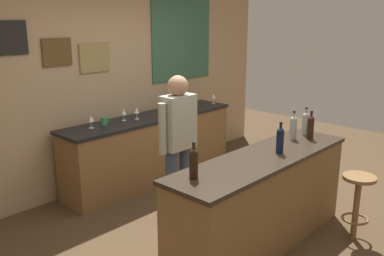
{
  "coord_description": "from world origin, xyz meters",
  "views": [
    {
      "loc": [
        -3.15,
        -2.45,
        2.19
      ],
      "look_at": [
        -0.07,
        0.45,
        1.05
      ],
      "focal_mm": 39.0,
      "sensor_mm": 36.0,
      "label": 1
    }
  ],
  "objects_px": {
    "wine_bottle_a": "(194,162)",
    "wine_bottle_e": "(305,122)",
    "bar_stool": "(357,197)",
    "wine_glass_c": "(136,111)",
    "wine_glass_d": "(179,103)",
    "wine_glass_e": "(213,96)",
    "wine_glass_b": "(124,112)",
    "wine_bottle_b": "(280,139)",
    "wine_glass_a": "(91,119)",
    "coffee_mug": "(104,121)",
    "bartender": "(178,141)",
    "wine_bottle_d": "(311,126)",
    "wine_bottle_c": "(293,127)"
  },
  "relations": [
    {
      "from": "wine_bottle_a",
      "to": "wine_bottle_e",
      "type": "height_order",
      "value": "same"
    },
    {
      "from": "bar_stool",
      "to": "wine_glass_c",
      "type": "bearing_deg",
      "value": 102.05
    },
    {
      "from": "wine_glass_d",
      "to": "wine_glass_e",
      "type": "relative_size",
      "value": 1.0
    },
    {
      "from": "wine_glass_c",
      "to": "wine_glass_b",
      "type": "bearing_deg",
      "value": 160.82
    },
    {
      "from": "wine_glass_b",
      "to": "wine_bottle_b",
      "type": "bearing_deg",
      "value": -85.31
    },
    {
      "from": "wine_glass_a",
      "to": "wine_glass_d",
      "type": "relative_size",
      "value": 1.0
    },
    {
      "from": "bar_stool",
      "to": "wine_glass_e",
      "type": "distance_m",
      "value": 2.81
    },
    {
      "from": "bar_stool",
      "to": "wine_glass_c",
      "type": "xyz_separation_m",
      "value": [
        -0.57,
        2.69,
        0.55
      ]
    },
    {
      "from": "coffee_mug",
      "to": "wine_glass_d",
      "type": "bearing_deg",
      "value": -4.52
    },
    {
      "from": "wine_bottle_a",
      "to": "bartender",
      "type": "bearing_deg",
      "value": 52.32
    },
    {
      "from": "bar_stool",
      "to": "wine_glass_a",
      "type": "bearing_deg",
      "value": 114.2
    },
    {
      "from": "wine_glass_a",
      "to": "wine_glass_d",
      "type": "xyz_separation_m",
      "value": [
        1.4,
        -0.08,
        0.0
      ]
    },
    {
      "from": "wine_bottle_e",
      "to": "wine_glass_a",
      "type": "relative_size",
      "value": 1.97
    },
    {
      "from": "wine_glass_d",
      "to": "wine_glass_b",
      "type": "bearing_deg",
      "value": 174.45
    },
    {
      "from": "wine_bottle_e",
      "to": "wine_bottle_d",
      "type": "bearing_deg",
      "value": -133.49
    },
    {
      "from": "bartender",
      "to": "bar_stool",
      "type": "xyz_separation_m",
      "value": [
        0.98,
        -1.52,
        -0.48
      ]
    },
    {
      "from": "wine_bottle_b",
      "to": "wine_bottle_e",
      "type": "distance_m",
      "value": 0.77
    },
    {
      "from": "bar_stool",
      "to": "wine_bottle_c",
      "type": "bearing_deg",
      "value": 94.07
    },
    {
      "from": "wine_bottle_b",
      "to": "wine_glass_b",
      "type": "distance_m",
      "value": 2.18
    },
    {
      "from": "wine_bottle_d",
      "to": "wine_glass_a",
      "type": "height_order",
      "value": "wine_bottle_d"
    },
    {
      "from": "wine_bottle_d",
      "to": "wine_glass_a",
      "type": "xyz_separation_m",
      "value": [
        -1.31,
        2.14,
        -0.05
      ]
    },
    {
      "from": "bar_stool",
      "to": "wine_glass_c",
      "type": "height_order",
      "value": "wine_glass_c"
    },
    {
      "from": "bartender",
      "to": "wine_bottle_b",
      "type": "xyz_separation_m",
      "value": [
        0.42,
        -0.95,
        0.12
      ]
    },
    {
      "from": "wine_glass_c",
      "to": "wine_glass_d",
      "type": "height_order",
      "value": "same"
    },
    {
      "from": "wine_bottle_d",
      "to": "coffee_mug",
      "type": "bearing_deg",
      "value": 117.35
    },
    {
      "from": "wine_bottle_b",
      "to": "wine_glass_e",
      "type": "bearing_deg",
      "value": 55.23
    },
    {
      "from": "wine_glass_e",
      "to": "wine_bottle_d",
      "type": "bearing_deg",
      "value": -111.12
    },
    {
      "from": "wine_bottle_d",
      "to": "wine_glass_e",
      "type": "height_order",
      "value": "wine_bottle_d"
    },
    {
      "from": "wine_glass_d",
      "to": "wine_bottle_a",
      "type": "bearing_deg",
      "value": -132.48
    },
    {
      "from": "bar_stool",
      "to": "coffee_mug",
      "type": "xyz_separation_m",
      "value": [
        -1.03,
        2.76,
        0.49
      ]
    },
    {
      "from": "wine_glass_d",
      "to": "wine_glass_e",
      "type": "xyz_separation_m",
      "value": [
        0.69,
        -0.04,
        0.0
      ]
    },
    {
      "from": "wine_glass_a",
      "to": "coffee_mug",
      "type": "bearing_deg",
      "value": 5.62
    },
    {
      "from": "wine_bottle_d",
      "to": "wine_glass_c",
      "type": "distance_m",
      "value": 2.2
    },
    {
      "from": "wine_bottle_a",
      "to": "coffee_mug",
      "type": "distance_m",
      "value": 2.1
    },
    {
      "from": "wine_bottle_c",
      "to": "wine_glass_d",
      "type": "relative_size",
      "value": 1.97
    },
    {
      "from": "bartender",
      "to": "wine_bottle_e",
      "type": "xyz_separation_m",
      "value": [
        1.18,
        -0.8,
        0.12
      ]
    },
    {
      "from": "bar_stool",
      "to": "wine_bottle_e",
      "type": "height_order",
      "value": "wine_bottle_e"
    },
    {
      "from": "wine_bottle_e",
      "to": "coffee_mug",
      "type": "relative_size",
      "value": 2.45
    },
    {
      "from": "wine_bottle_c",
      "to": "wine_bottle_d",
      "type": "xyz_separation_m",
      "value": [
        0.13,
        -0.13,
        0.0
      ]
    },
    {
      "from": "wine_glass_a",
      "to": "wine_glass_c",
      "type": "bearing_deg",
      "value": -3.82
    },
    {
      "from": "wine_bottle_c",
      "to": "wine_glass_e",
      "type": "relative_size",
      "value": 1.97
    },
    {
      "from": "wine_glass_e",
      "to": "wine_glass_b",
      "type": "bearing_deg",
      "value": 175.32
    },
    {
      "from": "wine_glass_d",
      "to": "wine_glass_e",
      "type": "distance_m",
      "value": 0.69
    },
    {
      "from": "wine_bottle_c",
      "to": "wine_bottle_e",
      "type": "bearing_deg",
      "value": -1.26
    },
    {
      "from": "wine_bottle_b",
      "to": "wine_bottle_d",
      "type": "xyz_separation_m",
      "value": [
        0.64,
        0.02,
        0.0
      ]
    },
    {
      "from": "bartender",
      "to": "wine_bottle_d",
      "type": "relative_size",
      "value": 5.29
    },
    {
      "from": "wine_bottle_e",
      "to": "wine_glass_c",
      "type": "xyz_separation_m",
      "value": [
        -0.77,
        1.97,
        -0.05
      ]
    },
    {
      "from": "wine_bottle_e",
      "to": "coffee_mug",
      "type": "distance_m",
      "value": 2.38
    },
    {
      "from": "bartender",
      "to": "wine_bottle_b",
      "type": "distance_m",
      "value": 1.04
    },
    {
      "from": "wine_bottle_b",
      "to": "wine_bottle_e",
      "type": "bearing_deg",
      "value": 10.95
    }
  ]
}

